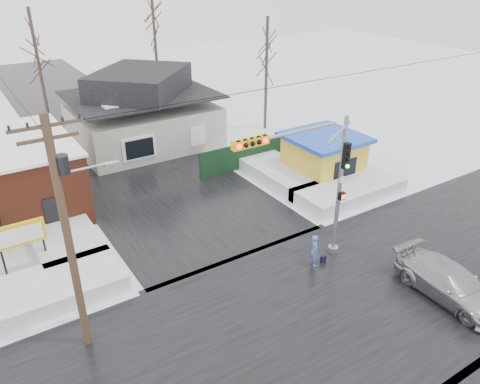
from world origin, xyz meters
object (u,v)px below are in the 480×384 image
pedestrian (315,251)px  utility_pole (68,226)px  kiosk (323,156)px  marquee_sign (20,236)px  car (450,283)px  traffic_signal (316,176)px

pedestrian → utility_pole: bearing=107.9°
kiosk → utility_pole: bearing=-159.6°
utility_pole → marquee_sign: 6.87m
marquee_sign → pedestrian: size_ratio=1.60×
pedestrian → car: size_ratio=0.32×
traffic_signal → kiosk: traffic_signal is taller
marquee_sign → car: (14.78, -11.67, -1.20)m
marquee_sign → car: 18.87m
pedestrian → car: 5.88m
utility_pole → car: (13.71, -5.68, -4.39)m
traffic_signal → pedestrian: bearing=-80.1°
utility_pole → car: bearing=-22.5°
utility_pole → marquee_sign: utility_pole is taller
traffic_signal → pedestrian: traffic_signal is taller
marquee_sign → pedestrian: 13.39m
marquee_sign → kiosk: size_ratio=0.55×
marquee_sign → pedestrian: marquee_sign is taller
marquee_sign → kiosk: bearing=1.6°
traffic_signal → marquee_sign: 13.42m
traffic_signal → marquee_sign: bearing=150.3°
traffic_signal → pedestrian: size_ratio=4.38×
traffic_signal → utility_pole: bearing=177.1°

